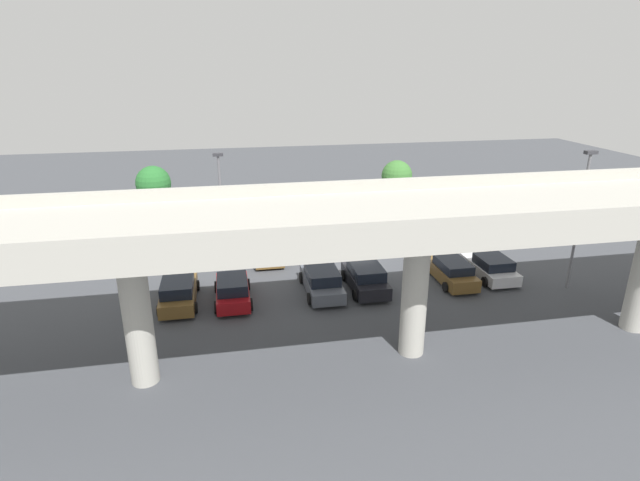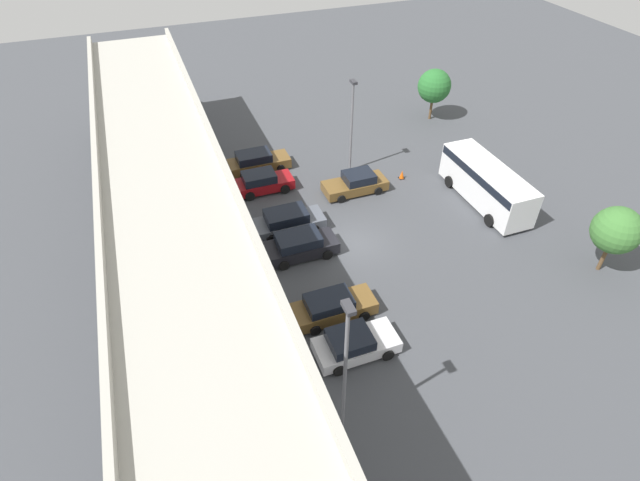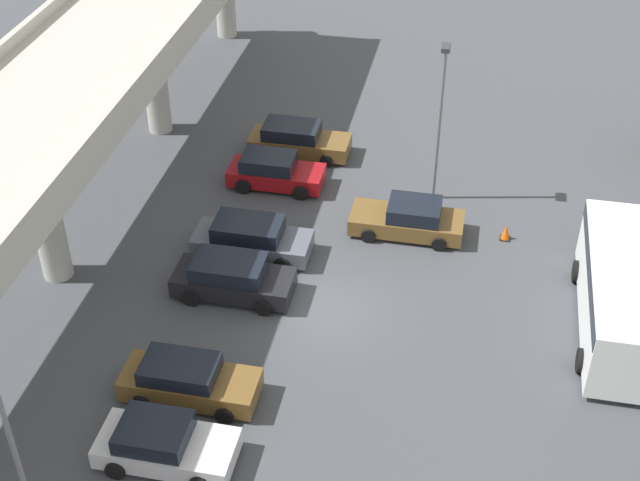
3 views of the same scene
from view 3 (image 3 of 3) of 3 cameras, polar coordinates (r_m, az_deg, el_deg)
ground_plane at (r=34.56m, az=0.42°, el=-4.44°), size 104.85×104.85×0.00m
highway_overpass at (r=34.36m, az=-18.13°, el=6.27°), size 50.13×6.74×7.79m
parked_car_0 at (r=29.31m, az=-9.97°, el=-12.69°), size 2.26×4.42×1.48m
parked_car_1 at (r=31.07m, az=-8.47°, el=-8.86°), size 2.08×4.72×1.51m
parked_car_2 at (r=34.98m, az=-5.64°, el=-2.40°), size 2.21×4.70×1.62m
parked_car_3 at (r=37.03m, az=-4.43°, el=0.14°), size 2.20×4.89×1.59m
parked_car_4 at (r=38.33m, az=5.70°, el=1.36°), size 2.21×4.84×1.56m
parked_car_5 at (r=41.37m, az=-2.96°, el=4.45°), size 2.11×4.39×1.57m
parked_car_6 at (r=43.83m, az=-1.46°, el=6.46°), size 2.15×4.89×1.58m
shuttle_bus at (r=34.50m, az=18.66°, el=-3.10°), size 8.39×2.82×2.90m
lamp_post_near_aisle at (r=38.91m, az=7.71°, el=8.15°), size 0.70×0.35×7.45m
lamp_post_mid_lot at (r=24.78m, az=-19.25°, el=-11.74°), size 0.70×0.35×8.47m
traffic_cone at (r=38.83m, az=11.80°, el=0.50°), size 0.44×0.44×0.70m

